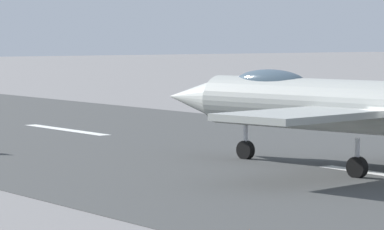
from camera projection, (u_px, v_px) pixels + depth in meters
name	position (u px, v px, depth m)	size (l,w,h in m)	color
fighter_jet	(342.00, 104.00, 41.45)	(17.65, 13.60, 5.66)	#9CA09B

